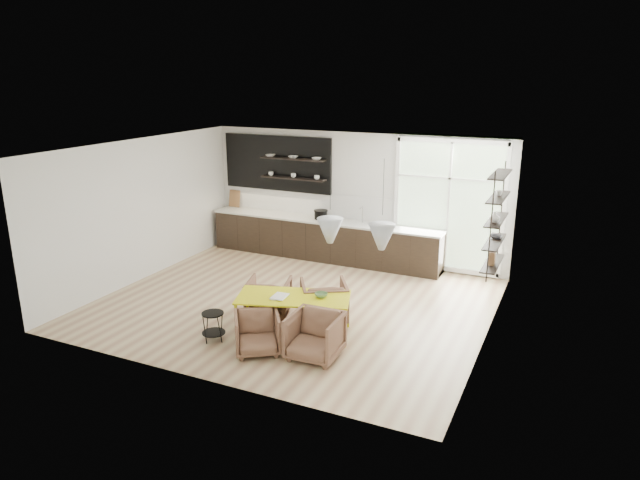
{
  "coord_description": "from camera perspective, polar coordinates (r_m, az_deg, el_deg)",
  "views": [
    {
      "loc": [
        4.61,
        -8.8,
        4.16
      ],
      "look_at": [
        0.26,
        0.6,
        1.11
      ],
      "focal_mm": 32.0,
      "sensor_mm": 36.0,
      "label": 1
    }
  ],
  "objects": [
    {
      "name": "kitchen_run",
      "position": [
        13.15,
        0.07,
        0.7
      ],
      "size": [
        5.54,
        0.69,
        2.75
      ],
      "color": "black",
      "rests_on": "ground"
    },
    {
      "name": "armchair_front_right",
      "position": [
        8.69,
        -0.53,
        -9.59
      ],
      "size": [
        0.77,
        0.79,
        0.7
      ],
      "primitive_type": "imported",
      "rotation": [
        0.0,
        0.0,
        0.03
      ],
      "color": "brown",
      "rests_on": "ground"
    },
    {
      "name": "armchair_back_left",
      "position": [
        10.17,
        -5.15,
        -5.73
      ],
      "size": [
        0.9,
        0.92,
        0.68
      ],
      "primitive_type": "imported",
      "rotation": [
        0.0,
        0.0,
        3.42
      ],
      "color": "brown",
      "rests_on": "ground"
    },
    {
      "name": "table_bowl",
      "position": [
        9.27,
        0.12,
        -5.52
      ],
      "size": [
        0.24,
        0.24,
        0.07
      ],
      "primitive_type": "imported",
      "rotation": [
        0.0,
        0.0,
        0.17
      ],
      "color": "#5B8551",
      "rests_on": "dining_table"
    },
    {
      "name": "table_book",
      "position": [
        9.32,
        -4.71,
        -5.57
      ],
      "size": [
        0.25,
        0.33,
        0.03
      ],
      "primitive_type": "imported",
      "rotation": [
        0.0,
        0.0,
        0.08
      ],
      "color": "white",
      "rests_on": "dining_table"
    },
    {
      "name": "dining_table",
      "position": [
        9.33,
        -2.66,
        -5.91
      ],
      "size": [
        1.99,
        1.34,
        0.67
      ],
      "rotation": [
        0.0,
        0.0,
        0.31
      ],
      "color": "#D5D10F",
      "rests_on": "ground"
    },
    {
      "name": "right_shelving",
      "position": [
        10.36,
        17.16,
        1.65
      ],
      "size": [
        0.26,
        1.22,
        1.9
      ],
      "color": "black",
      "rests_on": "ground"
    },
    {
      "name": "armchair_back_right",
      "position": [
        9.91,
        0.39,
        -6.14
      ],
      "size": [
        1.07,
        1.07,
        0.72
      ],
      "primitive_type": "imported",
      "rotation": [
        0.0,
        0.0,
        3.69
      ],
      "color": "brown",
      "rests_on": "ground"
    },
    {
      "name": "room",
      "position": [
        11.02,
        2.61,
        2.22
      ],
      "size": [
        7.02,
        6.01,
        2.91
      ],
      "color": "tan",
      "rests_on": "ground"
    },
    {
      "name": "wire_stool",
      "position": [
        9.39,
        -10.64,
        -8.12
      ],
      "size": [
        0.38,
        0.38,
        0.48
      ],
      "rotation": [
        0.0,
        0.0,
        -0.33
      ],
      "color": "black",
      "rests_on": "ground"
    },
    {
      "name": "armchair_front_left",
      "position": [
        8.92,
        -6.29,
        -9.23
      ],
      "size": [
        0.95,
        0.95,
        0.63
      ],
      "primitive_type": "imported",
      "rotation": [
        0.0,
        0.0,
        0.6
      ],
      "color": "brown",
      "rests_on": "ground"
    }
  ]
}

